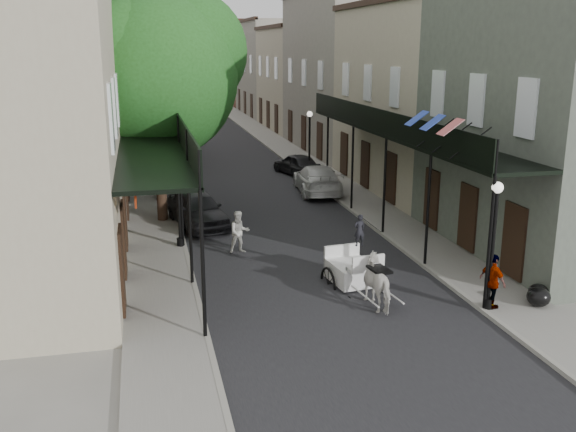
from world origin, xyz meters
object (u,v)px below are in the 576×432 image
pedestrian_sidewalk_left (134,173)px  lamppost_right_far (309,142)px  lamppost_right_near (493,244)px  lamppost_left (178,196)px  tree_far (155,72)px  car_left_far (178,138)px  car_left_near (197,209)px  car_left_mid (177,178)px  pedestrian_walking (239,232)px  pedestrian_sidewalk_right (493,282)px  carriage (347,253)px  tree_near (165,69)px  horse (380,283)px  car_right_near (317,179)px  car_right_far (297,164)px

pedestrian_sidewalk_left → lamppost_right_far: bearing=158.4°
lamppost_right_near → lamppost_left: (-8.20, 8.00, 0.00)m
tree_far → car_left_far: (1.65, 7.20, -5.16)m
car_left_near → car_left_mid: car_left_mid is taller
car_left_near → lamppost_right_far: bearing=38.7°
pedestrian_walking → pedestrian_sidewalk_right: 9.38m
pedestrian_walking → car_left_mid: size_ratio=0.35×
carriage → pedestrian_walking: (-2.96, 3.66, -0.16)m
tree_near → horse: 13.60m
lamppost_left → lamppost_right_near: bearing=-44.3°
pedestrian_walking → car_left_far: size_ratio=0.33×
pedestrian_walking → carriage: bearing=-57.9°
tree_far → pedestrian_walking: 19.92m
horse → lamppost_right_far: bearing=-105.5°
lamppost_right_far → pedestrian_sidewalk_right: 20.03m
lamppost_right_near → horse: 3.34m
carriage → car_right_near: 12.87m
car_left_far → pedestrian_walking: bearing=-64.1°
lamppost_right_near → car_right_near: (-0.63, 16.00, -1.32)m
tree_far → horse: tree_far is taller
lamppost_left → car_left_near: 3.40m
car_left_near → lamppost_left: bearing=-119.5°
pedestrian_sidewalk_left → car_left_near: (2.63, -7.44, -0.24)m
pedestrian_sidewalk_left → car_left_near: bearing=78.9°
lamppost_right_near → pedestrian_walking: bearing=130.9°
car_left_mid → car_right_far: bearing=26.3°
pedestrian_sidewalk_right → car_left_mid: bearing=7.7°
horse → car_left_near: (-4.41, 9.88, 0.01)m
car_right_near → car_right_far: car_right_near is taller
car_left_mid → lamppost_left: bearing=-89.9°
lamppost_right_far → carriage: (-3.14, -16.62, -1.10)m
carriage → car_right_near: carriage is taller
lamppost_right_far → pedestrian_sidewalk_right: bearing=-89.7°
car_right_far → carriage: bearing=65.9°
car_left_near → car_left_far: bearing=76.2°
tree_near → car_right_near: bearing=26.5°
car_left_near → car_left_mid: 6.90m
lamppost_right_near → lamppost_left: same height
tree_near → tree_far: tree_near is taller
carriage → car_right_far: bearing=74.6°
car_left_near → car_left_mid: size_ratio=0.96×
car_right_far → car_left_far: bearing=-79.0°
pedestrian_sidewalk_left → car_right_near: pedestrian_sidewalk_left is taller
lamppost_right_near → car_right_near: size_ratio=0.74×
pedestrian_walking → tree_near: bearing=106.2°
tree_far → lamppost_left: 18.57m
lamppost_left → car_right_near: lamppost_left is taller
lamppost_right_far → pedestrian_sidewalk_right: size_ratio=2.31×
car_left_mid → tree_near: bearing=-93.0°
pedestrian_walking → pedestrian_sidewalk_left: pedestrian_sidewalk_left is taller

